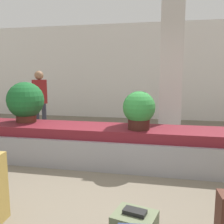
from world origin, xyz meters
TOP-DOWN VIEW (x-y plane):
  - ground_plane at (0.00, 0.00)m, footprint 18.00×18.00m
  - back_wall at (0.00, 6.09)m, footprint 18.00×0.06m
  - carousel at (0.00, 1.55)m, footprint 8.16×0.94m
  - pillar at (0.96, 2.71)m, footprint 0.44×0.44m
  - potted_plant_0 at (-1.65, 1.68)m, footprint 0.67×0.67m
  - potted_plant_1 at (0.46, 1.45)m, footprint 0.52×0.52m
  - traveler_0 at (-2.25, 3.36)m, footprint 0.34×0.36m

SIDE VIEW (x-z plane):
  - ground_plane at x=0.00m, z-range 0.00..0.00m
  - carousel at x=0.00m, z-range -0.01..0.62m
  - traveler_0 at x=-2.25m, z-range 0.15..1.74m
  - potted_plant_1 at x=0.46m, z-range 0.64..1.25m
  - potted_plant_0 at x=-1.65m, z-range 0.64..1.38m
  - back_wall at x=0.00m, z-range 0.00..3.20m
  - pillar at x=0.96m, z-range 0.00..3.20m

